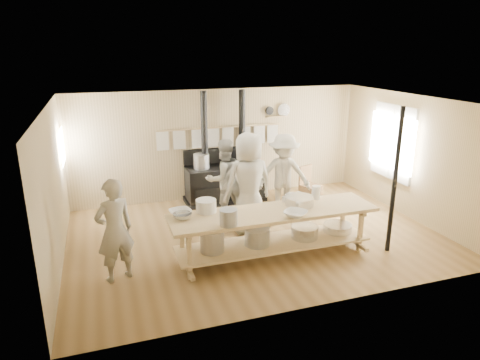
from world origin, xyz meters
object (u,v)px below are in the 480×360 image
object	(u,v)px
chair	(310,192)
roasting_pan	(297,198)
stove	(224,180)
cook_left	(224,179)
cook_center	(249,183)
cook_right	(244,186)
prep_table	(273,229)
cook_far_left	(115,231)
cook_by_window	(284,176)

from	to	relation	value
chair	roasting_pan	xyz separation A→B (m)	(-1.29, -1.91, 0.64)
stove	chair	distance (m)	2.04
cook_left	cook_center	bearing A→B (deg)	92.32
stove	cook_center	world-z (taller)	stove
stove	cook_right	size ratio (longest dim) A/B	1.56
stove	cook_right	xyz separation A→B (m)	(-0.02, -1.50, 0.31)
prep_table	roasting_pan	bearing A→B (deg)	29.29
cook_far_left	cook_right	size ratio (longest dim) A/B	1.00
prep_table	cook_center	size ratio (longest dim) A/B	1.80
cook_right	chair	size ratio (longest dim) A/B	1.90
cook_by_window	cook_center	bearing A→B (deg)	-138.28
cook_by_window	cook_right	bearing A→B (deg)	-155.83
cook_left	cook_right	xyz separation A→B (m)	(0.27, -0.53, -0.02)
cook_by_window	roasting_pan	xyz separation A→B (m)	(-0.36, -1.38, -0.00)
cook_left	cook_far_left	bearing A→B (deg)	27.39
prep_table	cook_center	world-z (taller)	cook_center
cook_right	cook_far_left	bearing A→B (deg)	28.47
cook_right	chair	xyz separation A→B (m)	(1.89, 0.73, -0.57)
cook_by_window	chair	bearing A→B (deg)	42.12
cook_far_left	cook_left	xyz separation A→B (m)	(2.33, 1.99, 0.02)
cook_center	roasting_pan	distance (m)	1.05
cook_center	cook_by_window	size ratio (longest dim) A/B	1.11
cook_center	chair	distance (m)	2.32
cook_far_left	roasting_pan	bearing A→B (deg)	163.79
cook_center	roasting_pan	world-z (taller)	cook_center
cook_far_left	cook_by_window	distance (m)	3.93
stove	cook_far_left	xyz separation A→B (m)	(-2.62, -2.96, 0.31)
chair	prep_table	bearing A→B (deg)	-151.65
cook_far_left	cook_left	distance (m)	3.06
stove	roasting_pan	size ratio (longest dim) A/B	5.74
cook_right	roasting_pan	world-z (taller)	cook_right
cook_far_left	cook_right	distance (m)	2.98
cook_by_window	chair	size ratio (longest dim) A/B	2.06
stove	prep_table	bearing A→B (deg)	-90.04
cook_right	roasting_pan	size ratio (longest dim) A/B	3.68
cook_center	cook_right	bearing A→B (deg)	-98.81
stove	roasting_pan	bearing A→B (deg)	-77.70
prep_table	cook_left	xyz separation A→B (m)	(-0.29, 2.05, 0.33)
chair	roasting_pan	size ratio (longest dim) A/B	1.93
cook_center	roasting_pan	xyz separation A→B (m)	(0.63, -0.83, -0.10)
cook_by_window	cook_far_left	bearing A→B (deg)	-142.55
cook_center	roasting_pan	bearing A→B (deg)	122.18
cook_right	cook_by_window	world-z (taller)	cook_by_window
chair	cook_by_window	bearing A→B (deg)	-172.09
stove	cook_by_window	size ratio (longest dim) A/B	1.44
cook_right	roasting_pan	bearing A→B (deg)	116.23
cook_by_window	roasting_pan	size ratio (longest dim) A/B	3.98
prep_table	chair	bearing A→B (deg)	50.09
cook_by_window	roasting_pan	distance (m)	1.43
stove	prep_table	distance (m)	3.02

